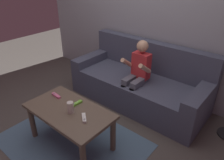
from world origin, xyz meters
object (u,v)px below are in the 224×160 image
at_px(soda_can, 71,107).
at_px(person_seated_on_couch, 137,72).
at_px(couch, 140,83).
at_px(game_remote_pink_far_corner, 56,95).
at_px(game_remote_lime_near_edge, 76,104).
at_px(game_remote_white_center, 84,118).
at_px(coffee_table, 70,116).

bearing_deg(soda_can, person_seated_on_couch, 84.66).
bearing_deg(couch, game_remote_pink_far_corner, -109.28).
bearing_deg(game_remote_lime_near_edge, person_seated_on_couch, 80.22).
xyz_separation_m(person_seated_on_couch, soda_can, (-0.10, -1.06, -0.03)).
bearing_deg(soda_can, game_remote_white_center, 3.49).
height_order(person_seated_on_couch, game_remote_white_center, person_seated_on_couch).
relative_size(game_remote_lime_near_edge, soda_can, 1.16).
relative_size(couch, game_remote_lime_near_edge, 13.64).
distance_m(coffee_table, soda_can, 0.15).
xyz_separation_m(game_remote_pink_far_corner, soda_can, (0.36, -0.09, 0.05)).
relative_size(person_seated_on_couch, game_remote_pink_far_corner, 6.70).
bearing_deg(couch, soda_can, -91.80).
distance_m(game_remote_pink_far_corner, soda_can, 0.38).
bearing_deg(game_remote_lime_near_edge, soda_can, -64.62).
height_order(person_seated_on_couch, soda_can, person_seated_on_couch).
xyz_separation_m(game_remote_lime_near_edge, game_remote_pink_far_corner, (-0.30, -0.04, 0.00)).
bearing_deg(game_remote_pink_far_corner, person_seated_on_couch, 64.48).
bearing_deg(game_remote_lime_near_edge, couch, 84.85).
relative_size(game_remote_white_center, soda_can, 1.08).
height_order(game_remote_white_center, soda_can, soda_can).
height_order(game_remote_pink_far_corner, soda_can, soda_can).
height_order(game_remote_lime_near_edge, game_remote_pink_far_corner, same).
height_order(couch, game_remote_lime_near_edge, couch).
distance_m(game_remote_white_center, soda_can, 0.19).
bearing_deg(soda_can, game_remote_pink_far_corner, 166.16).
distance_m(person_seated_on_couch, game_remote_white_center, 1.05).
xyz_separation_m(coffee_table, game_remote_lime_near_edge, (-0.01, 0.11, 0.09)).
xyz_separation_m(couch, person_seated_on_couch, (0.06, -0.18, 0.26)).
height_order(couch, soda_can, couch).
distance_m(person_seated_on_couch, soda_can, 1.06).
bearing_deg(couch, coffee_table, -94.22).
relative_size(coffee_table, game_remote_pink_far_corner, 6.61).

